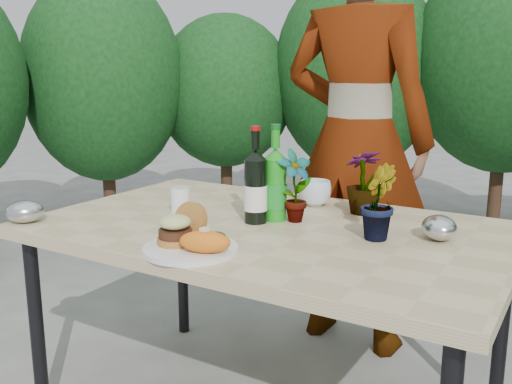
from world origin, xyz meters
The scene contains 17 objects.
patio_table centered at (0.00, 0.00, 0.69)m, with size 1.60×1.00×0.75m.
shrub_hedge centered at (0.08, 1.64, 1.19)m, with size 6.96×5.11×2.23m.
dinner_plate centered at (-0.05, -0.37, 0.76)m, with size 0.28×0.28×0.01m, color white.
burger_stack centered at (-0.10, -0.35, 0.81)m, with size 0.11×0.16×0.11m.
sweet_potato centered at (0.02, -0.39, 0.80)m, with size 0.15×0.08×0.06m, color orange.
grilled_veg centered at (-0.03, -0.28, 0.78)m, with size 0.08×0.05×0.03m.
wine_bottle centered at (-0.05, 0.00, 0.87)m, with size 0.08×0.08×0.34m.
sparkling_water centered at (-0.01, 0.07, 0.87)m, with size 0.08×0.08×0.34m.
plastic_cup centered at (-0.36, -0.02, 0.80)m, with size 0.07×0.07×0.10m, color white.
seedling_left centered at (0.06, 0.08, 0.88)m, with size 0.13×0.09×0.25m, color #255B1F.
seedling_mid centered at (0.37, 0.04, 0.87)m, with size 0.13×0.10×0.24m, color #20591E.
seedling_right centered at (0.22, 0.32, 0.87)m, with size 0.13×0.13×0.24m, color #22541C.
blue_bowl centered at (0.02, 0.34, 0.80)m, with size 0.13×0.13×0.10m, color white.
foil_packet_left centered at (-0.74, -0.41, 0.79)m, with size 0.13×0.11×0.08m, color #B0B2B7.
foil_packet_right centered at (0.55, 0.13, 0.79)m, with size 0.13×0.11×0.08m, color #B7BABE.
person centered at (0.01, 0.77, 0.96)m, with size 0.70×0.46×1.92m, color #916148.
terracotta_pot centered at (-1.58, 2.06, 0.07)m, with size 0.17×0.17×0.14m.
Camera 1 is at (0.94, -1.64, 1.28)m, focal length 40.00 mm.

